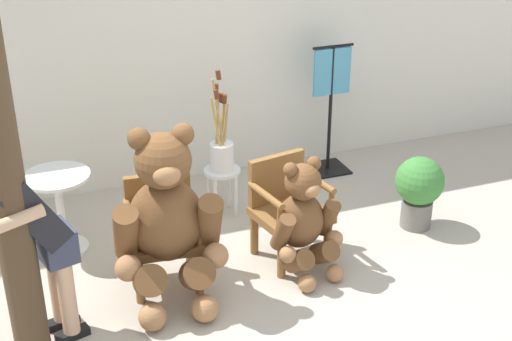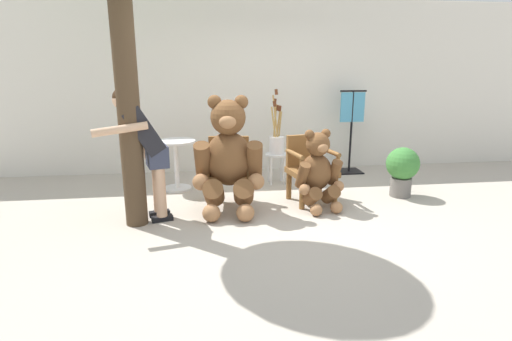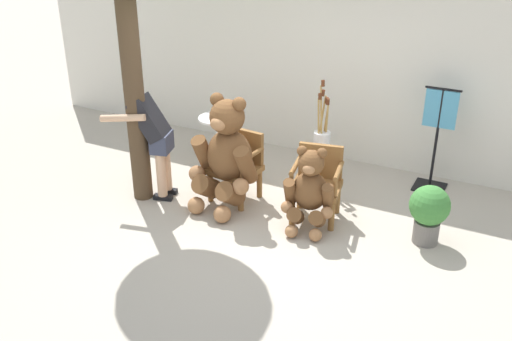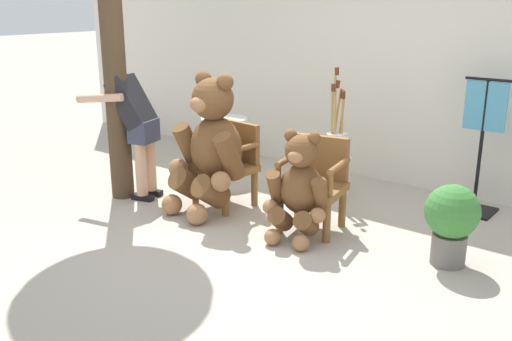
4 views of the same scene
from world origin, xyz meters
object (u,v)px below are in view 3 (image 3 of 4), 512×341
Objects in this scene: wooden_chair_left at (238,164)px; brush_bucket at (322,137)px; wooden_chair_right at (317,181)px; clothing_display_stand at (437,137)px; white_stool at (321,158)px; potted_plant at (429,210)px; person_visitor at (151,130)px; teddy_bear_large at (226,154)px; round_side_table at (219,136)px; teddy_bear_small at (309,190)px.

brush_bucket is (0.78, 0.87, 0.19)m from wooden_chair_left.
wooden_chair_right is 1.76m from clothing_display_stand.
clothing_display_stand is at bearing 20.78° from brush_bucket.
wooden_chair_right is at bearing -71.65° from brush_bucket.
wooden_chair_right reaches higher than white_stool.
clothing_display_stand reaches higher than potted_plant.
wooden_chair_left reaches higher than white_stool.
person_visitor reaches higher than potted_plant.
teddy_bear_large reaches higher than wooden_chair_left.
potted_plant is at bearing -13.20° from round_side_table.
round_side_table is (-0.69, 0.99, -0.24)m from teddy_bear_large.
brush_bucket is 1.33× the size of round_side_table.
brush_bucket reaches higher than white_stool.
potted_plant is (2.37, 0.27, -0.29)m from teddy_bear_large.
wooden_chair_right is 0.90× the size of brush_bucket.
person_visitor reaches higher than wooden_chair_left.
brush_bucket is at bearing 151.68° from potted_plant.
wooden_chair_left is at bearing -179.62° from potted_plant.
wooden_chair_left is at bearing -147.00° from clothing_display_stand.
round_side_table is at bearing 133.83° from wooden_chair_left.
potted_plant is at bearing 13.70° from teddy_bear_small.
round_side_table is at bearing 166.80° from potted_plant.
clothing_display_stand is (2.12, 1.38, 0.26)m from wooden_chair_left.
person_visitor is 2.18m from brush_bucket.
brush_bucket is (0.79, 1.12, -0.03)m from teddy_bear_large.
teddy_bear_large is 2.40m from potted_plant.
potted_plant is at bearing -28.32° from brush_bucket.
wooden_chair_left is 1.00× the size of wooden_chair_right.
brush_bucket is 0.70× the size of clothing_display_stand.
brush_bucket is (-0.00, 0.00, 0.30)m from white_stool.
wooden_chair_right is 1.13m from teddy_bear_large.
wooden_chair_left is 1.87× the size of white_stool.
white_stool is (0.78, 0.87, -0.11)m from wooden_chair_left.
clothing_display_stand reaches higher than white_stool.
teddy_bear_large is at bearing 11.46° from person_visitor.
potted_plant is 0.50× the size of clothing_display_stand.
clothing_display_stand is (1.35, 0.51, 0.36)m from white_stool.
clothing_display_stand is at bearing 37.43° from teddy_bear_large.
brush_bucket is 1.50m from round_side_table.
brush_bucket is at bearing 136.59° from white_stool.
round_side_table is at bearing 124.89° from teddy_bear_large.
brush_bucket is at bearing 54.93° from teddy_bear_large.
person_visitor reaches higher than brush_bucket.
person_visitor is (-0.95, -0.45, 0.44)m from wooden_chair_left.
round_side_table is at bearing 78.22° from person_visitor.
clothing_display_stand is (1.06, 1.38, 0.26)m from wooden_chair_right.
round_side_table is at bearing -174.87° from white_stool.
white_stool is 1.79m from potted_plant.
person_visitor is 1.58× the size of brush_bucket.
clothing_display_stand is at bearing 99.67° from potted_plant.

